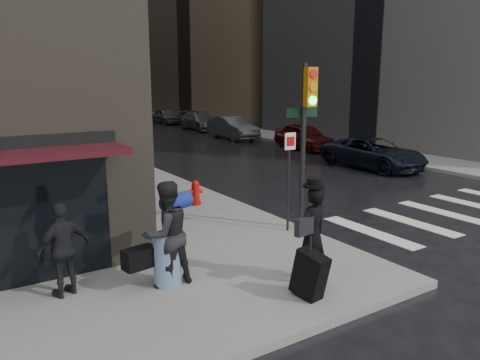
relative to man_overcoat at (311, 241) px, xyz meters
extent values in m
plane|color=black|center=(0.15, 0.80, -1.00)|extent=(140.00, 140.00, 0.00)
cube|color=slate|center=(0.15, 27.80, -0.92)|extent=(4.00, 50.00, 0.15)
cube|color=slate|center=(13.65, 27.80, -0.92)|extent=(3.00, 50.00, 0.15)
cube|color=silver|center=(3.65, 1.80, -0.99)|extent=(0.50, 3.00, 0.01)
cube|color=silver|center=(5.25, 1.80, -0.99)|extent=(0.50, 3.00, 0.01)
cube|color=silver|center=(6.85, 1.80, -0.99)|extent=(0.50, 3.00, 0.01)
cube|color=silver|center=(8.45, 1.80, -0.99)|extent=(0.50, 3.00, 0.01)
cube|color=slate|center=(26.15, 58.80, 11.50)|extent=(22.00, 20.00, 25.00)
cube|color=slate|center=(6.15, 78.80, 15.00)|extent=(40.00, 12.00, 32.00)
imported|color=black|center=(0.10, 0.10, 0.07)|extent=(0.73, 0.53, 1.84)
cylinder|color=black|center=(0.10, 0.10, 1.01)|extent=(0.39, 0.39, 0.05)
cylinder|color=black|center=(0.10, 0.10, 1.07)|extent=(0.25, 0.25, 0.15)
cube|color=black|center=(-0.19, 0.00, 0.31)|extent=(0.41, 0.18, 0.32)
cube|color=black|center=(-0.38, -0.40, -0.42)|extent=(0.41, 0.75, 0.93)
cylinder|color=black|center=(-0.38, -0.40, 0.07)|extent=(0.04, 0.04, 0.43)
imported|color=black|center=(-2.23, 1.42, 0.14)|extent=(1.07, 0.90, 1.97)
cube|color=black|center=(-2.72, 1.54, -0.26)|extent=(0.64, 0.41, 0.37)
cylinder|color=navy|center=(-1.93, 1.61, 0.66)|extent=(0.66, 0.50, 0.32)
imported|color=black|center=(-3.91, 2.03, 0.00)|extent=(1.08, 0.72, 1.71)
cylinder|color=black|center=(2.05, 2.70, 1.21)|extent=(0.12, 0.12, 4.12)
cube|color=#C1710C|center=(2.03, 2.48, 2.71)|extent=(0.30, 0.20, 0.93)
cylinder|color=red|center=(2.03, 2.37, 3.01)|extent=(0.21, 0.07, 0.21)
cylinder|color=orange|center=(2.03, 2.37, 2.71)|extent=(0.21, 0.07, 0.21)
cylinder|color=#19E533|center=(2.03, 2.37, 2.40)|extent=(0.21, 0.07, 0.21)
cylinder|color=black|center=(1.64, 2.73, 0.39)|extent=(0.06, 0.06, 2.47)
cube|color=white|center=(1.64, 2.70, 1.42)|extent=(0.31, 0.04, 0.41)
cube|color=black|center=(2.05, 2.78, 2.09)|extent=(0.93, 0.09, 0.23)
cylinder|color=#AE0F0A|center=(0.83, 6.18, -0.80)|extent=(0.33, 0.33, 0.10)
cylinder|color=#AE0F0A|center=(0.83, 6.18, -0.54)|extent=(0.25, 0.25, 0.61)
sphere|color=#AE0F0A|center=(0.83, 6.18, -0.22)|extent=(0.23, 0.23, 0.23)
cylinder|color=#AE0F0A|center=(0.83, 6.18, -0.44)|extent=(0.43, 0.20, 0.14)
imported|color=black|center=(10.55, 7.88, -0.33)|extent=(2.47, 4.92, 1.34)
imported|color=#420D0D|center=(11.72, 13.94, -0.28)|extent=(2.04, 4.33, 1.43)
imported|color=#424147|center=(10.77, 20.01, -0.27)|extent=(1.61, 4.46, 1.46)
imported|color=#4C4B50|center=(11.63, 26.07, -0.30)|extent=(2.11, 4.89, 1.40)
imported|color=#4F5055|center=(11.45, 32.14, -0.34)|extent=(1.62, 3.91, 1.32)
camera|label=1|loc=(-5.49, -6.10, 2.91)|focal=35.00mm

